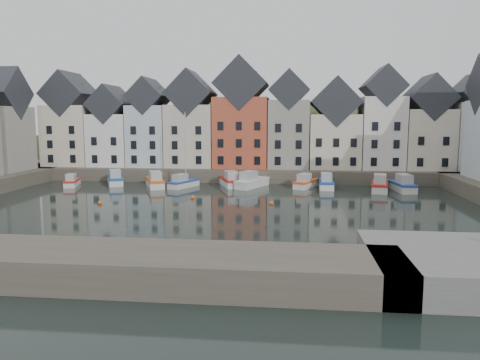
# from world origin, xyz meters

# --- Properties ---
(ground) EXTENTS (260.00, 260.00, 0.00)m
(ground) POSITION_xyz_m (0.00, 0.00, 0.00)
(ground) COLOR black
(ground) RESTS_ON ground
(far_quay) EXTENTS (90.00, 16.00, 2.00)m
(far_quay) POSITION_xyz_m (0.00, 30.00, 1.00)
(far_quay) COLOR #4C473A
(far_quay) RESTS_ON ground
(near_wall) EXTENTS (50.00, 6.00, 2.00)m
(near_wall) POSITION_xyz_m (-10.00, -22.00, 1.00)
(near_wall) COLOR #4C473A
(near_wall) RESTS_ON ground
(hillside) EXTENTS (153.60, 70.40, 64.00)m
(hillside) POSITION_xyz_m (0.02, 56.00, -17.96)
(hillside) COLOR #2A361B
(hillside) RESTS_ON ground
(far_terrace) EXTENTS (72.37, 8.16, 17.78)m
(far_terrace) POSITION_xyz_m (3.21, 28.00, 8.88)
(far_terrace) COLOR beige
(far_terrace) RESTS_ON far_quay
(mooring_buoys) EXTENTS (20.50, 5.50, 0.50)m
(mooring_buoys) POSITION_xyz_m (-4.00, 5.33, 0.15)
(mooring_buoys) COLOR #E1571A
(mooring_buoys) RESTS_ON ground
(boat_a) EXTENTS (3.06, 5.63, 2.06)m
(boat_a) POSITION_xyz_m (-24.04, 16.72, 0.61)
(boat_a) COLOR silver
(boat_a) RESTS_ON ground
(boat_b) EXTENTS (4.63, 6.92, 2.56)m
(boat_b) POSITION_xyz_m (-18.35, 19.13, 0.76)
(boat_b) COLOR silver
(boat_b) RESTS_ON ground
(boat_c) EXTENTS (4.64, 7.17, 2.64)m
(boat_c) POSITION_xyz_m (-11.50, 17.06, 0.79)
(boat_c) COLOR silver
(boat_c) RESTS_ON ground
(boat_d) EXTENTS (3.90, 5.99, 11.00)m
(boat_d) POSITION_xyz_m (-7.34, 17.11, 0.71)
(boat_d) COLOR silver
(boat_d) RESTS_ON ground
(boat_e) EXTENTS (4.13, 6.99, 2.57)m
(boat_e) POSITION_xyz_m (-0.68, 19.04, 0.76)
(boat_e) COLOR silver
(boat_e) RESTS_ON ground
(boat_f) EXTENTS (4.83, 7.25, 2.68)m
(boat_f) POSITION_xyz_m (2.54, 18.20, 0.80)
(boat_f) COLOR silver
(boat_f) RESTS_ON ground
(boat_g) EXTENTS (4.16, 6.27, 2.32)m
(boat_g) POSITION_xyz_m (10.44, 18.86, 0.69)
(boat_g) COLOR silver
(boat_g) RESTS_ON ground
(boat_h) EXTENTS (2.15, 6.56, 2.50)m
(boat_h) POSITION_xyz_m (13.27, 18.72, 0.75)
(boat_h) COLOR silver
(boat_h) RESTS_ON ground
(boat_i) EXTENTS (3.41, 7.22, 2.66)m
(boat_i) POSITION_xyz_m (20.47, 16.72, 0.79)
(boat_i) COLOR silver
(boat_i) RESTS_ON ground
(boat_j) EXTENTS (2.93, 7.11, 2.65)m
(boat_j) POSITION_xyz_m (23.52, 17.10, 0.79)
(boat_j) COLOR silver
(boat_j) RESTS_ON ground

